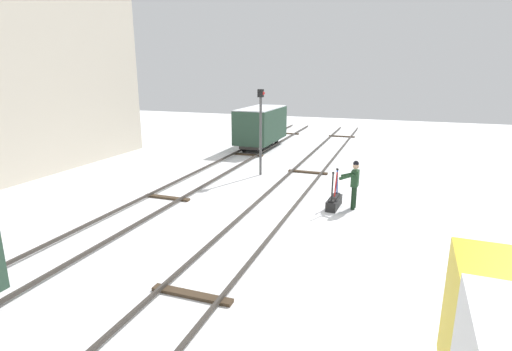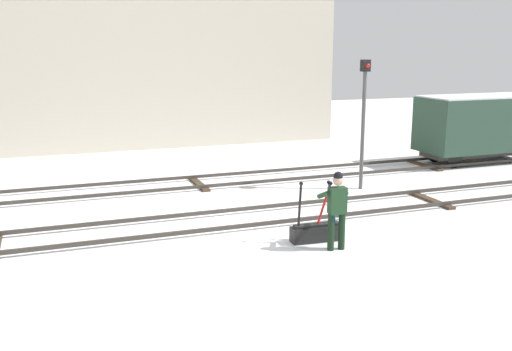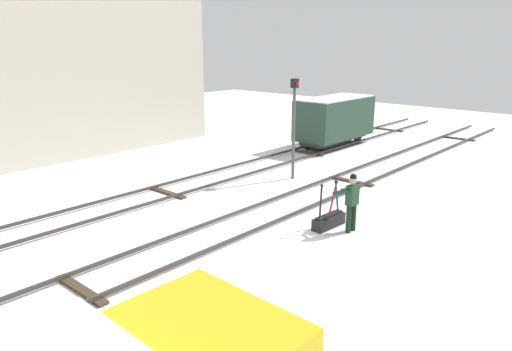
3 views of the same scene
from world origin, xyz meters
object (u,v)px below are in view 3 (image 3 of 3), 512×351
freight_car_back_track (335,119)px  switch_lever_frame (329,219)px  rail_worker (351,199)px  signal_post (294,119)px

freight_car_back_track → switch_lever_frame: bearing=-148.0°
rail_worker → freight_car_back_track: bearing=38.4°
switch_lever_frame → freight_car_back_track: 11.99m
switch_lever_frame → rail_worker: size_ratio=0.81×
rail_worker → freight_car_back_track: (9.95, 6.99, 0.47)m
freight_car_back_track → rail_worker: bearing=-145.0°
signal_post → freight_car_back_track: signal_post is taller
switch_lever_frame → freight_car_back_track: size_ratio=0.30×
signal_post → freight_car_back_track: 6.98m
freight_car_back_track → signal_post: bearing=-161.2°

